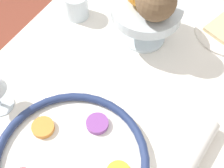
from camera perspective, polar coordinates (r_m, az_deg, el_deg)
dining_table at (r=1.14m, az=4.34°, el=-11.14°), size 1.42×0.84×0.71m
seder_plate at (r=0.73m, az=-7.58°, el=-13.95°), size 0.36×0.36×0.03m
fruit_stand at (r=0.87m, az=6.30°, el=12.74°), size 0.19×0.19×0.12m
coconut at (r=0.79m, az=8.10°, el=14.85°), size 0.10×0.10×0.10m
napkin_roll at (r=0.74m, az=14.74°, el=-11.79°), size 0.18×0.06×0.05m
cup_mid at (r=0.97m, az=-6.53°, el=14.04°), size 0.07×0.07×0.08m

